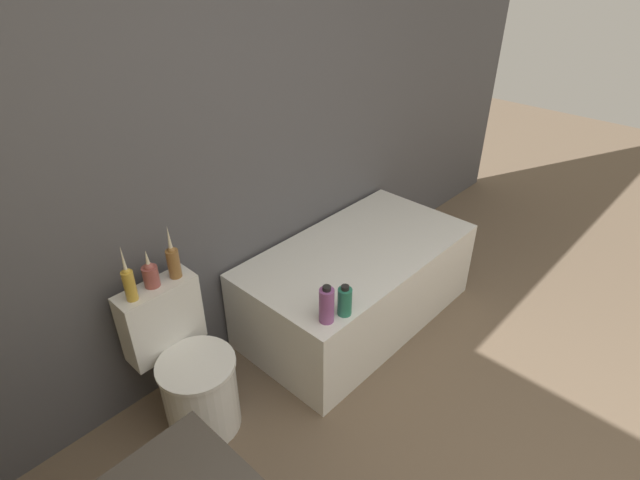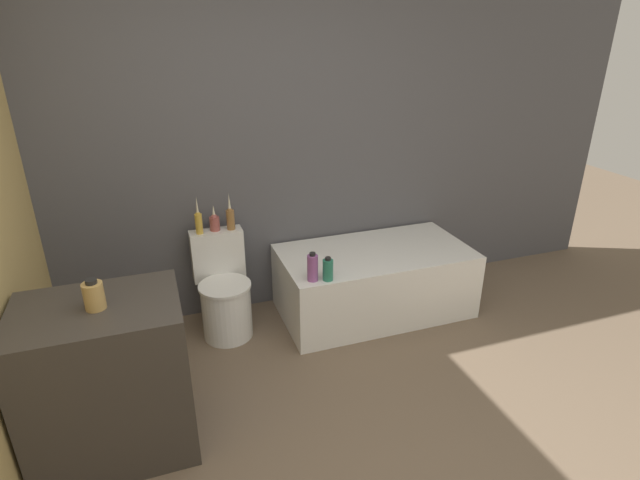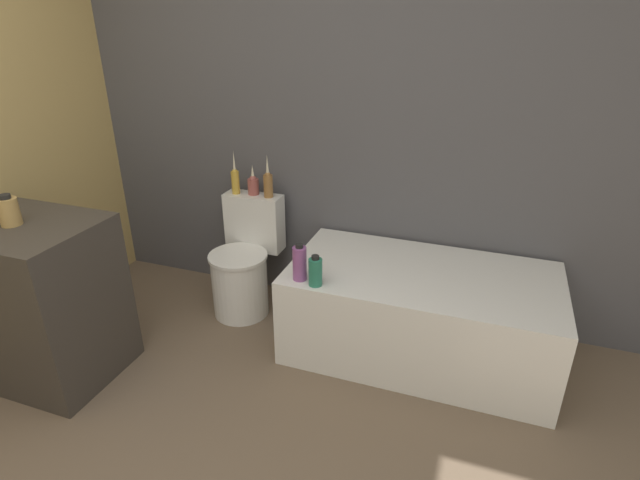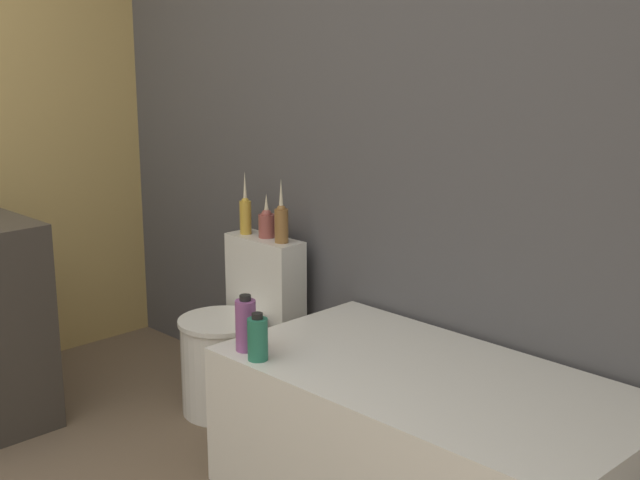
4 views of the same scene
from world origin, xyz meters
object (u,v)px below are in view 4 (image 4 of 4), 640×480
(bathtub, at_px, (430,445))
(shampoo_bottle_tall, at_px, (246,325))
(vase_bronze, at_px, (281,221))
(vase_silver, at_px, (267,222))
(toilet, at_px, (235,341))
(shampoo_bottle_short, at_px, (258,338))
(vase_gold, at_px, (245,213))

(bathtub, height_order, shampoo_bottle_tall, shampoo_bottle_tall)
(vase_bronze, height_order, shampoo_bottle_tall, vase_bronze)
(shampoo_bottle_tall, bearing_deg, vase_silver, 133.31)
(toilet, relative_size, shampoo_bottle_short, 4.35)
(toilet, relative_size, vase_gold, 2.62)
(vase_gold, bearing_deg, toilet, -56.10)
(shampoo_bottle_short, bearing_deg, shampoo_bottle_tall, 163.36)
(shampoo_bottle_short, bearing_deg, vase_silver, 136.61)
(bathtub, relative_size, vase_bronze, 5.29)
(bathtub, bearing_deg, shampoo_bottle_short, -147.59)
(vase_bronze, relative_size, shampoo_bottle_tall, 1.34)
(toilet, relative_size, shampoo_bottle_tall, 3.59)
(shampoo_bottle_short, bearing_deg, vase_bronze, 131.87)
(bathtub, distance_m, toilet, 1.14)
(toilet, distance_m, vase_bronze, 0.55)
(bathtub, relative_size, toilet, 1.98)
(vase_silver, bearing_deg, vase_gold, -167.93)
(shampoo_bottle_tall, bearing_deg, vase_gold, 139.88)
(bathtub, xyz_separation_m, vase_silver, (-1.14, 0.29, 0.53))
(vase_silver, relative_size, vase_bronze, 0.70)
(toilet, distance_m, vase_silver, 0.52)
(bathtub, distance_m, vase_silver, 1.29)
(bathtub, xyz_separation_m, toilet, (-1.14, 0.10, 0.04))
(bathtub, distance_m, shampoo_bottle_tall, 0.75)
(bathtub, height_order, shampoo_bottle_short, shampoo_bottle_short)
(vase_bronze, distance_m, shampoo_bottle_short, 0.82)
(bathtub, height_order, vase_gold, vase_gold)
(toilet, bearing_deg, vase_gold, 123.90)
(vase_silver, bearing_deg, shampoo_bottle_short, -43.39)
(bathtub, distance_m, vase_bronze, 1.20)
(vase_gold, bearing_deg, shampoo_bottle_tall, -40.12)
(toilet, height_order, shampoo_bottle_short, toilet)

